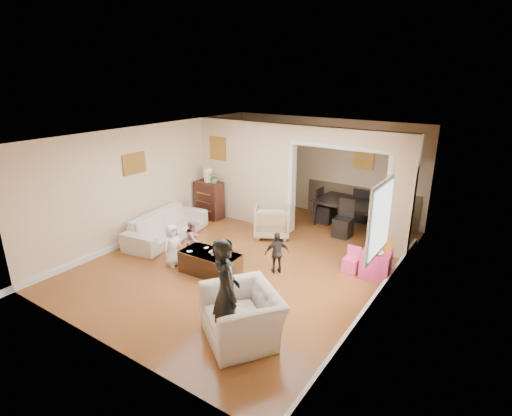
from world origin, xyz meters
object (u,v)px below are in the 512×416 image
Objects in this scene: armchair_front at (242,316)px; dining_table at (353,216)px; table_lamp at (208,175)px; coffee_cup at (212,253)px; play_table at (376,264)px; child_kneel_a at (173,245)px; child_toddler at (277,253)px; dresser at (209,200)px; child_kneel_b at (194,240)px; cyan_cup at (371,249)px; armchair_back at (272,221)px; sofa at (167,226)px; adult_person at (226,293)px; coffee_table at (211,263)px.

armchair_front is 5.09m from dining_table.
armchair_front is at bearing -44.58° from table_lamp.
coffee_cup is 3.12m from play_table.
child_kneel_a is 1.05× the size of child_toddler.
dresser is 4.80m from play_table.
coffee_cup is 0.11× the size of child_kneel_b.
coffee_cup is 3.00m from cyan_cup.
child_kneel_b is (-2.37, 1.57, 0.06)m from armchair_front.
child_toddler is (3.11, -1.66, -0.09)m from dresser.
armchair_back is 0.73× the size of armchair_front.
adult_person is at bearing -130.65° from sofa.
sofa is at bearing -86.06° from table_lamp.
table_lamp is (0.00, 0.00, 0.68)m from dresser.
coffee_table is at bearing -7.30° from child_toddler.
armchair_front is at bearing 87.22° from armchair_back.
coffee_cup is 0.96m from child_kneel_a.
child_toddler is (3.11, -1.66, -0.77)m from table_lamp.
dresser is at bearing 0.00° from table_lamp.
coffee_cup is 0.19× the size of play_table.
dresser reaches higher than armchair_back.
dresser reaches higher than dining_table.
dining_table is at bearing 118.24° from cyan_cup.
cyan_cup is at bearing -9.40° from dresser.
armchair_back is at bearing -3.54° from table_lamp.
child_kneel_b is at bearing -117.90° from sofa.
play_table is 0.27× the size of dining_table.
table_lamp is at bearing -8.90° from adult_person.
play_table is at bearing 26.57° from cyan_cup.
sofa is at bearing -174.12° from armchair_front.
play_table is at bearing 32.18° from coffee_table.
armchair_front is 3.05m from cyan_cup.
coffee_cup is 0.05× the size of dining_table.
child_toddler is at bearing 40.10° from coffee_cup.
armchair_front reaches higher than play_table.
adult_person is 1.87× the size of child_kneel_a.
armchair_front is 0.50m from adult_person.
adult_person is at bearing -44.47° from coffee_cup.
child_kneel_a reaches higher than armchair_back.
armchair_back is 2.10m from child_kneel_b.
coffee_cup is at bearing -26.57° from coffee_table.
table_lamp is at bearing 131.30° from coffee_cup.
child_toddler is at bearing -150.13° from play_table.
armchair_back is 0.72× the size of coffee_table.
adult_person is at bearing -47.08° from table_lamp.
armchair_back reaches higher than coffee_table.
armchair_front reaches higher than coffee_table.
dining_table is at bearing 22.00° from dresser.
table_lamp reaches higher than dresser.
cyan_cup is at bearing -90.67° from child_kneel_b.
child_kneel_a reaches higher than dining_table.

